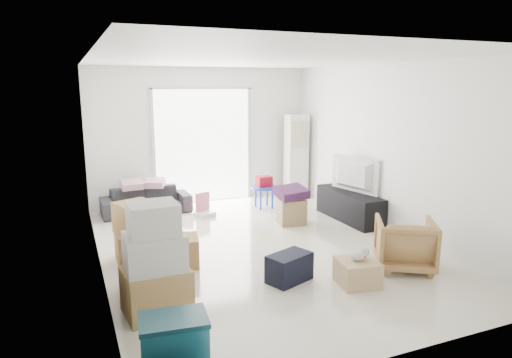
{
  "coord_description": "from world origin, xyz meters",
  "views": [
    {
      "loc": [
        -2.55,
        -5.88,
        2.34
      ],
      "look_at": [
        -0.01,
        0.2,
        0.99
      ],
      "focal_mm": 32.0,
      "sensor_mm": 36.0,
      "label": 1
    }
  ],
  "objects": [
    {
      "name": "wood_crate",
      "position": [
        0.55,
        -1.63,
        0.15
      ],
      "size": [
        0.52,
        0.52,
        0.3
      ],
      "primitive_type": "cube",
      "rotation": [
        0.0,
        0.0,
        -0.16
      ],
      "color": "tan",
      "rests_on": "room_shell"
    },
    {
      "name": "box_stack_c",
      "position": [
        -1.77,
        0.22,
        0.39
      ],
      "size": [
        0.59,
        0.59,
        0.8
      ],
      "rotation": [
        0.0,
        0.0,
        0.12
      ],
      "color": "#A6824B",
      "rests_on": "room_shell"
    },
    {
      "name": "sofa",
      "position": [
        -1.26,
        2.5,
        0.32
      ],
      "size": [
        1.63,
        0.51,
        0.63
      ],
      "primitive_type": "imported",
      "rotation": [
        0.0,
        0.0,
        0.02
      ],
      "color": "#2B2A30",
      "rests_on": "room_shell"
    },
    {
      "name": "room_shell",
      "position": [
        0.0,
        0.0,
        1.35
      ],
      "size": [
        4.98,
        6.48,
        3.18
      ],
      "color": "beige",
      "rests_on": "ground"
    },
    {
      "name": "plush_bunny",
      "position": [
        0.58,
        -1.62,
        0.36
      ],
      "size": [
        0.27,
        0.15,
        0.14
      ],
      "rotation": [
        0.0,
        0.0,
        -0.17
      ],
      "color": "#B2ADA8",
      "rests_on": "wood_crate"
    },
    {
      "name": "tv_console",
      "position": [
        2.0,
        0.69,
        0.25
      ],
      "size": [
        0.46,
        1.52,
        0.51
      ],
      "primitive_type": "cube",
      "color": "black",
      "rests_on": "room_shell"
    },
    {
      "name": "loose_box",
      "position": [
        -1.26,
        -0.22,
        0.19
      ],
      "size": [
        0.54,
        0.54,
        0.38
      ],
      "primitive_type": "cube",
      "rotation": [
        0.0,
        0.0,
        -0.19
      ],
      "color": "#A6824B",
      "rests_on": "room_shell"
    },
    {
      "name": "box_stack_b",
      "position": [
        -1.8,
        -0.88,
        0.31
      ],
      "size": [
        0.58,
        0.57,
        0.66
      ],
      "rotation": [
        0.0,
        0.0,
        -0.18
      ],
      "color": "#A6824B",
      "rests_on": "room_shell"
    },
    {
      "name": "kids_table",
      "position": [
        0.92,
        2.01,
        0.45
      ],
      "size": [
        0.5,
        0.5,
        0.63
      ],
      "rotation": [
        0.0,
        0.0,
        -0.38
      ],
      "color": "blue",
      "rests_on": "room_shell"
    },
    {
      "name": "armchair",
      "position": [
        1.4,
        -1.45,
        0.37
      ],
      "size": [
        0.95,
        0.94,
        0.73
      ],
      "primitive_type": "imported",
      "rotation": [
        0.0,
        0.0,
        2.59
      ],
      "color": "#A06F47",
      "rests_on": "room_shell"
    },
    {
      "name": "sliding_door",
      "position": [
        0.0,
        2.98,
        1.24
      ],
      "size": [
        2.1,
        0.04,
        2.33
      ],
      "color": "white",
      "rests_on": "room_shell"
    },
    {
      "name": "box_stack_a",
      "position": [
        -1.8,
        -1.39,
        0.53
      ],
      "size": [
        0.7,
        0.6,
        1.19
      ],
      "rotation": [
        0.0,
        0.0,
        0.0
      ],
      "color": "#A6824B",
      "rests_on": "room_shell"
    },
    {
      "name": "storage_bins",
      "position": [
        -1.9,
        -2.68,
        0.3
      ],
      "size": [
        0.56,
        0.42,
        0.6
      ],
      "rotation": [
        0.0,
        0.0,
        -0.11
      ],
      "color": "#16556A",
      "rests_on": "room_shell"
    },
    {
      "name": "toy_walker",
      "position": [
        -0.32,
        1.92,
        0.12
      ],
      "size": [
        0.4,
        0.38,
        0.43
      ],
      "rotation": [
        0.0,
        0.0,
        0.39
      ],
      "color": "silver",
      "rests_on": "room_shell"
    },
    {
      "name": "blanket",
      "position": [
        0.94,
        0.89,
        0.51
      ],
      "size": [
        0.5,
        0.5,
        0.14
      ],
      "primitive_type": "cube",
      "rotation": [
        0.0,
        0.0,
        -0.03
      ],
      "color": "#451D48",
      "rests_on": "ottoman"
    },
    {
      "name": "pillow_left",
      "position": [
        -1.5,
        2.55,
        0.69
      ],
      "size": [
        0.4,
        0.33,
        0.12
      ],
      "primitive_type": "cube",
      "rotation": [
        0.0,
        0.0,
        0.07
      ],
      "color": "#BB889B",
      "rests_on": "sofa"
    },
    {
      "name": "television",
      "position": [
        2.0,
        0.69,
        0.58
      ],
      "size": [
        0.83,
        1.17,
        0.14
      ],
      "primitive_type": "imported",
      "rotation": [
        0.0,
        0.0,
        1.79
      ],
      "color": "black",
      "rests_on": "tv_console"
    },
    {
      "name": "duffel_bag",
      "position": [
        -0.16,
        -1.23,
        0.17
      ],
      "size": [
        0.62,
        0.49,
        0.35
      ],
      "primitive_type": "cube",
      "rotation": [
        0.0,
        0.0,
        0.36
      ],
      "color": "black",
      "rests_on": "room_shell"
    },
    {
      "name": "ac_tower",
      "position": [
        1.95,
        2.65,
        0.88
      ],
      "size": [
        0.45,
        0.3,
        1.75
      ],
      "primitive_type": "cube",
      "color": "white",
      "rests_on": "room_shell"
    },
    {
      "name": "ottoman",
      "position": [
        0.94,
        0.89,
        0.22
      ],
      "size": [
        0.51,
        0.51,
        0.44
      ],
      "primitive_type": "cube",
      "rotation": [
        0.0,
        0.0,
        -0.16
      ],
      "color": "#8A7A50",
      "rests_on": "room_shell"
    },
    {
      "name": "pillow_right",
      "position": [
        -1.08,
        2.54,
        0.69
      ],
      "size": [
        0.41,
        0.38,
        0.11
      ],
      "primitive_type": "cube",
      "rotation": [
        0.0,
        0.0,
        -0.43
      ],
      "color": "#BB889B",
      "rests_on": "sofa"
    }
  ]
}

